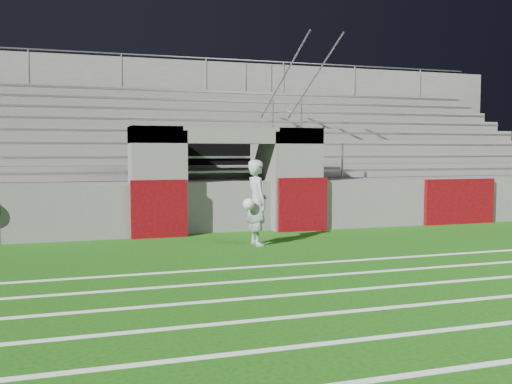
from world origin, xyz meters
name	(u,v)px	position (x,y,z in m)	size (l,w,h in m)	color
ground	(275,255)	(0.00, 0.00, 0.00)	(90.00, 90.00, 0.00)	#164A0C
field_markings	(428,332)	(0.00, -5.00, 0.01)	(28.00, 8.09, 0.01)	white
stadium_structure	(192,168)	(0.00, 7.97, 1.49)	(26.00, 8.48, 5.42)	#5C5A57
goalkeeper_with_ball	(257,203)	(0.02, 1.21, 0.92)	(0.62, 0.72, 1.83)	#9FA2A8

